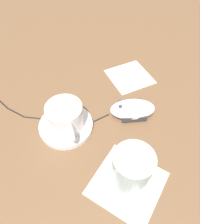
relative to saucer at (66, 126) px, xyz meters
name	(u,v)px	position (x,y,z in m)	size (l,w,h in m)	color
ground_plane	(111,121)	(0.08, 0.07, -0.01)	(3.00, 3.00, 0.00)	brown
saucer	(66,126)	(0.00, 0.00, 0.00)	(0.12, 0.12, 0.01)	white
coffee_cup	(65,117)	(0.01, 0.00, 0.04)	(0.10, 0.09, 0.06)	white
computer_mouse	(133,109)	(0.11, 0.12, 0.01)	(0.12, 0.11, 0.03)	silver
mouse_cable	(47,116)	(-0.06, 0.00, 0.00)	(0.28, 0.12, 0.00)	black
napkin_under_glass	(127,183)	(0.18, -0.05, -0.01)	(0.13, 0.13, 0.00)	white
drinking_glass	(131,174)	(0.19, -0.05, 0.06)	(0.07, 0.07, 0.12)	silver
napkin_spare	(130,76)	(0.05, 0.24, -0.01)	(0.11, 0.11, 0.00)	silver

